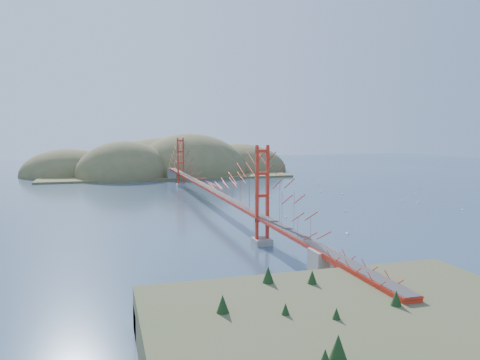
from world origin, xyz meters
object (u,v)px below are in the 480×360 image
object	(u,v)px
sailboat_0	(285,216)
bridge	(207,166)
fort	(337,287)
sailboat_2	(418,202)
sailboat_1	(342,193)

from	to	relation	value
sailboat_0	bridge	bearing A→B (deg)	121.77
fort	sailboat_2	bearing A→B (deg)	46.58
sailboat_0	sailboat_2	bearing A→B (deg)	13.22
sailboat_2	sailboat_1	bearing A→B (deg)	117.55
sailboat_1	sailboat_0	world-z (taller)	sailboat_1
sailboat_2	sailboat_1	xyz separation A→B (m)	(-7.69, 14.74, 0.02)
sailboat_1	bridge	bearing A→B (deg)	-167.42
fort	sailboat_2	size ratio (longest dim) A/B	6.18
bridge	sailboat_0	xyz separation A→B (m)	(9.14, -14.76, -6.87)
sailboat_2	bridge	bearing A→B (deg)	168.34
bridge	fort	xyz separation A→B (m)	(0.40, -47.98, -6.34)
bridge	sailboat_0	size ratio (longest dim) A/B	156.64
fort	sailboat_1	distance (m)	62.60
sailboat_1	sailboat_0	xyz separation A→B (m)	(-21.49, -21.60, -0.02)
fort	bridge	bearing A→B (deg)	90.48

